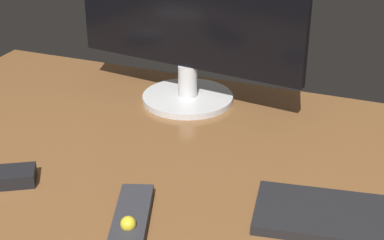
# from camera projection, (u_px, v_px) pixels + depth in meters

# --- Properties ---
(desk) EXTENTS (1.40, 0.84, 0.02)m
(desk) POSITION_uv_depth(u_px,v_px,m) (190.00, 170.00, 1.11)
(desk) COLOR brown
(desk) RESTS_ON ground
(monitor) EXTENTS (0.54, 0.21, 0.43)m
(monitor) POSITION_uv_depth(u_px,v_px,m) (187.00, 7.00, 1.27)
(monitor) COLOR silver
(monitor) RESTS_ON desk
(keyboard) EXTENTS (0.38, 0.19, 0.02)m
(keyboard) POSITION_uv_depth(u_px,v_px,m) (371.00, 221.00, 0.94)
(keyboard) COLOR black
(keyboard) RESTS_ON desk
(media_remote) EXTENTS (0.11, 0.18, 0.04)m
(media_remote) POSITION_uv_depth(u_px,v_px,m) (131.00, 219.00, 0.94)
(media_remote) COLOR #2D2D33
(media_remote) RESTS_ON desk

